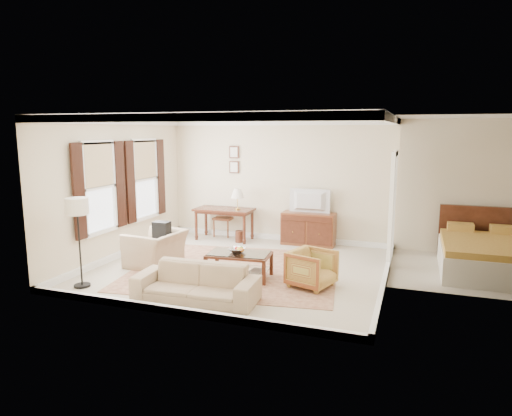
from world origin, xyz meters
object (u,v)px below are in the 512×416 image
Objects in this scene: writing_desk at (224,213)px; coffee_table at (239,258)px; tv at (309,194)px; club_armchair at (156,243)px; sofa at (196,277)px; sideboard at (308,229)px; striped_armchair at (312,267)px.

coffee_table is at bearing -61.49° from writing_desk.
club_armchair is at bearing 46.54° from tv.
writing_desk is 0.72× the size of sofa.
tv reaches higher than coffee_table.
tv reaches higher than writing_desk.
sideboard reaches higher than striped_armchair.
writing_desk reaches higher than coffee_table.
coffee_table is 1.66× the size of striped_armchair.
tv reaches higher than club_armchair.
writing_desk is at bearing 175.65° from club_armchair.
coffee_table is 1.28m from sofa.
tv is 0.86× the size of club_armchair.
coffee_table is at bearing 106.56° from striped_armchair.
tv is 0.77× the size of coffee_table.
coffee_table is 1.86m from club_armchair.
striped_armchair is 0.36× the size of sofa.
striped_armchair is (1.34, -0.03, -0.01)m from coffee_table.
sofa is (-1.58, -1.23, 0.03)m from striped_armchair.
writing_desk reaches higher than sideboard.
tv reaches higher than sofa.
coffee_table is at bearing 89.56° from club_armchair.
tv is 0.46× the size of sofa.
writing_desk is 1.20× the size of coffee_table.
sideboard is 0.63× the size of sofa.
writing_desk reaches higher than sofa.
sideboard is at bearing -90.00° from tv.
sideboard is 2.95m from striped_armchair.
sideboard is at bearing 5.15° from writing_desk.
tv is at bearing 4.60° from writing_desk.
sideboard is 1.05× the size of coffee_table.
club_armchair is at bearing 174.24° from coffee_table.
sofa is at bearing 53.53° from club_armchair.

